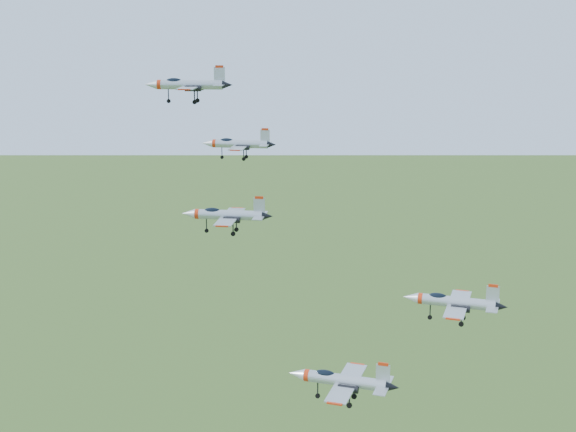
% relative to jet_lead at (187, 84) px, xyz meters
% --- Properties ---
extents(jet_lead, '(13.74, 11.68, 3.73)m').
position_rel_jet_lead_xyz_m(jet_lead, '(0.00, 0.00, 0.00)').
color(jet_lead, '#A5ACB2').
extents(jet_left_high, '(10.49, 8.84, 2.82)m').
position_rel_jet_lead_xyz_m(jet_left_high, '(13.51, -11.38, -6.99)').
color(jet_left_high, '#A5ACB2').
extents(jet_right_high, '(10.77, 9.08, 2.90)m').
position_rel_jet_lead_xyz_m(jet_right_high, '(20.20, -30.13, -12.33)').
color(jet_right_high, '#A5ACB2').
extents(jet_left_low, '(13.74, 11.33, 3.68)m').
position_rel_jet_lead_xyz_m(jet_left_low, '(44.09, -10.93, -26.50)').
color(jet_left_low, '#A5ACB2').
extents(jet_right_low, '(13.34, 10.99, 3.57)m').
position_rel_jet_lead_xyz_m(jet_right_low, '(34.30, -29.37, -31.17)').
color(jet_right_low, '#A5ACB2').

